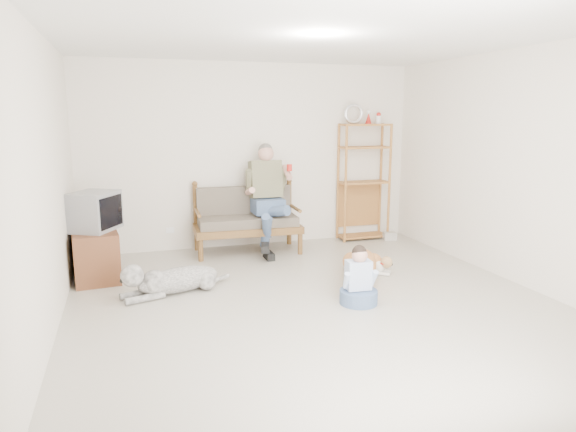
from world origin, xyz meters
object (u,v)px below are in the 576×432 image
object	(u,v)px
loveseat	(246,218)
etagere	(364,181)
tv_stand	(95,254)
golden_retriever	(360,267)

from	to	relation	value
loveseat	etagere	xyz separation A→B (m)	(1.94, 0.18, 0.45)
etagere	tv_stand	size ratio (longest dim) A/B	2.25
golden_retriever	loveseat	bearing A→B (deg)	147.89
loveseat	tv_stand	distance (m)	2.14
etagere	golden_retriever	world-z (taller)	etagere
tv_stand	golden_retriever	size ratio (longest dim) A/B	0.69
loveseat	golden_retriever	xyz separation A→B (m)	(0.95, -1.80, -0.30)
loveseat	etagere	world-z (taller)	etagere
tv_stand	golden_retriever	bearing A→B (deg)	-26.32
loveseat	golden_retriever	world-z (taller)	loveseat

